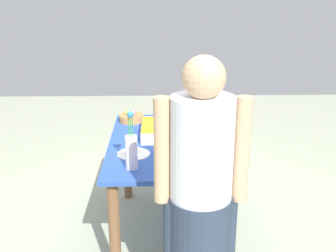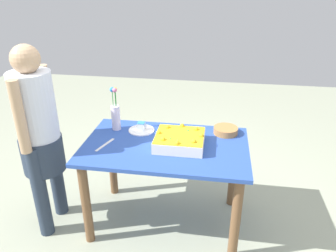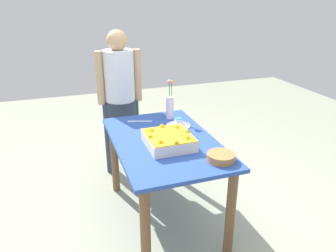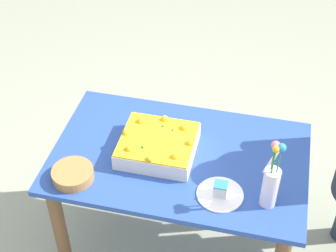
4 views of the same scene
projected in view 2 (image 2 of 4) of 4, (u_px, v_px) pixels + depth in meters
The scene contains 8 objects.
ground_plane at pixel (166, 220), 2.79m from camera, with size 8.00×8.00×0.00m, color #9EA48B.
dining_table at pixel (165, 159), 2.54m from camera, with size 1.25×0.78×0.73m.
sheet_cake at pixel (180, 140), 2.45m from camera, with size 0.36×0.33×0.11m.
serving_plate_with_slice at pixel (141, 129), 2.69m from camera, with size 0.21×0.21×0.07m.
cake_knife at pixel (105, 145), 2.47m from camera, with size 0.22×0.02×0.00m, color silver.
flower_vase at pixel (116, 114), 2.67m from camera, with size 0.07×0.07×0.36m.
fruit_bowl at pixel (226, 130), 2.64m from camera, with size 0.20×0.20×0.05m, color #B07A42.
person_standing at pixel (39, 131), 2.42m from camera, with size 0.31×0.45×1.49m.
Camera 2 is at (-0.36, 2.16, 1.91)m, focal length 35.00 mm.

